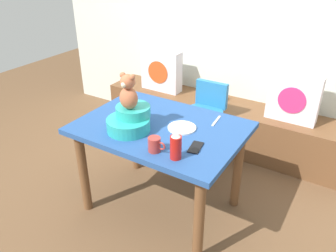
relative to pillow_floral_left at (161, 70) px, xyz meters
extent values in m
plane|color=brown|center=(0.73, -1.15, -0.68)|extent=(8.00, 8.00, 0.00)
cube|color=silver|center=(0.73, 0.29, 0.62)|extent=(4.40, 0.10, 2.60)
cube|color=brown|center=(0.73, 0.02, -0.45)|extent=(2.60, 0.44, 0.46)
cube|color=silver|center=(0.00, 0.00, 0.00)|extent=(0.44, 0.14, 0.44)
cylinder|color=#D84C1E|center=(0.00, -0.07, 0.00)|extent=(0.24, 0.01, 0.24)
cube|color=silver|center=(1.39, 0.00, 0.00)|extent=(0.44, 0.14, 0.44)
cylinder|color=#E02D72|center=(1.39, -0.07, 0.00)|extent=(0.24, 0.01, 0.24)
cube|color=slate|center=(0.61, 0.02, -0.17)|extent=(0.20, 0.14, 0.10)
cube|color=#264C8C|center=(0.73, -1.15, 0.04)|extent=(1.16, 0.84, 0.04)
cylinder|color=brown|center=(0.24, -1.48, -0.33)|extent=(0.07, 0.07, 0.70)
cylinder|color=brown|center=(1.22, -1.48, -0.33)|extent=(0.07, 0.07, 0.70)
cylinder|color=brown|center=(0.24, -0.82, -0.33)|extent=(0.07, 0.07, 0.70)
cylinder|color=brown|center=(1.22, -0.82, -0.33)|extent=(0.07, 0.07, 0.70)
cylinder|color=#2672B2|center=(0.73, -0.43, -0.17)|extent=(0.34, 0.34, 0.10)
cube|color=#2672B2|center=(0.72, -0.29, -0.01)|extent=(0.30, 0.05, 0.24)
cube|color=white|center=(0.73, -0.61, -0.10)|extent=(0.30, 0.20, 0.02)
cylinder|color=silver|center=(0.59, -0.57, -0.45)|extent=(0.03, 0.03, 0.46)
cylinder|color=silver|center=(0.87, -0.57, -0.45)|extent=(0.03, 0.03, 0.46)
cylinder|color=silver|center=(0.59, -0.29, -0.45)|extent=(0.03, 0.03, 0.46)
cylinder|color=silver|center=(0.87, -0.29, -0.45)|extent=(0.03, 0.03, 0.46)
cylinder|color=teal|center=(0.58, -1.32, 0.10)|extent=(0.30, 0.30, 0.09)
cylinder|color=teal|center=(0.58, -1.26, 0.18)|extent=(0.24, 0.24, 0.07)
ellipsoid|color=#B26240|center=(0.58, -1.30, 0.29)|extent=(0.13, 0.11, 0.15)
sphere|color=#B26240|center=(0.58, -1.30, 0.41)|extent=(0.10, 0.10, 0.10)
sphere|color=beige|center=(0.58, -1.35, 0.40)|extent=(0.04, 0.04, 0.04)
sphere|color=#B26240|center=(0.54, -1.30, 0.45)|extent=(0.04, 0.04, 0.04)
sphere|color=#B26240|center=(0.62, -1.30, 0.45)|extent=(0.04, 0.04, 0.04)
cylinder|color=red|center=(1.03, -1.45, 0.13)|extent=(0.07, 0.07, 0.15)
cone|color=white|center=(1.03, -1.45, 0.23)|extent=(0.06, 0.06, 0.03)
cylinder|color=#9E332D|center=(0.88, -1.45, 0.11)|extent=(0.08, 0.08, 0.09)
torus|color=#9E332D|center=(0.93, -1.45, 0.11)|extent=(0.06, 0.01, 0.06)
cylinder|color=white|center=(0.88, -1.11, 0.07)|extent=(0.20, 0.20, 0.01)
cube|color=black|center=(1.08, -1.29, 0.06)|extent=(0.09, 0.15, 0.01)
cube|color=silver|center=(1.04, -0.88, 0.06)|extent=(0.03, 0.17, 0.01)
camera|label=1|loc=(1.88, -2.92, 1.20)|focal=36.09mm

